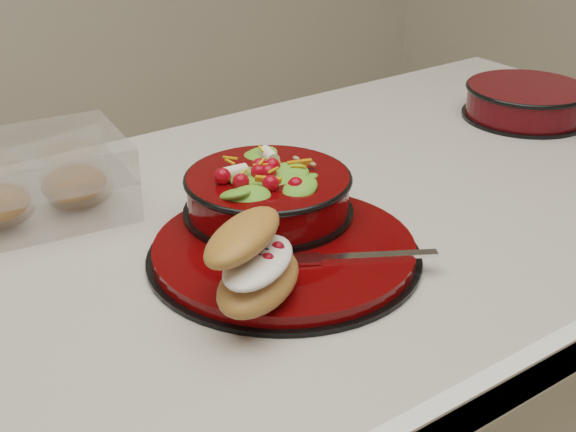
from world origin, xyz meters
TOP-DOWN VIEW (x-y plane):
  - dinner_plate at (-0.19, -0.08)m, footprint 0.31×0.31m
  - salad_bowl at (-0.16, -0.01)m, footprint 0.20×0.20m
  - croissant at (-0.28, -0.15)m, footprint 0.15×0.14m
  - fork at (-0.15, -0.15)m, footprint 0.15×0.10m
  - pastry_box at (-0.38, 0.19)m, footprint 0.24×0.19m
  - extra_bowl at (0.40, 0.07)m, footprint 0.20×0.20m

SIDE VIEW (x-z plane):
  - dinner_plate at x=-0.19m, z-range 0.90..0.92m
  - fork at x=-0.15m, z-range 0.92..0.92m
  - extra_bowl at x=0.40m, z-range 0.90..0.96m
  - pastry_box at x=-0.38m, z-range 0.90..0.99m
  - salad_bowl at x=-0.16m, z-range 0.91..1.00m
  - croissant at x=-0.28m, z-range 0.92..1.00m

